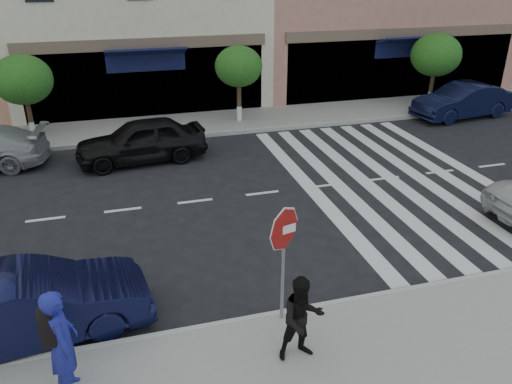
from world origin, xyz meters
name	(u,v)px	position (x,y,z in m)	size (l,w,h in m)	color
ground	(226,280)	(0.00, 0.00, 0.00)	(120.00, 120.00, 0.00)	black
sidewalk_far	(167,127)	(0.00, 11.00, 0.07)	(60.00, 3.00, 0.15)	gray
street_tree_wb	(23,80)	(-5.00, 10.80, 2.31)	(2.10, 2.10, 3.06)	#473323
street_tree_c	(239,67)	(3.00, 10.80, 2.36)	(1.90, 1.90, 3.04)	#473323
street_tree_ea	(436,55)	(12.00, 10.80, 2.39)	(2.20, 2.20, 3.19)	#473323
stop_sign	(284,240)	(0.71, -1.67, 1.85)	(0.80, 0.23, 2.33)	gray
photographer	(63,343)	(-2.99, -2.39, 1.08)	(0.68, 0.44, 1.85)	navy
walker	(302,319)	(0.71, -2.68, 0.93)	(0.76, 0.59, 1.56)	black
car_near_mid	(29,306)	(-3.72, -0.78, 0.69)	(1.47, 4.21, 1.39)	black
car_far_mid	(141,140)	(-1.19, 7.60, 0.73)	(1.73, 4.30, 1.46)	black
car_far_right	(462,101)	(12.46, 9.10, 0.73)	(1.55, 4.44, 1.46)	black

